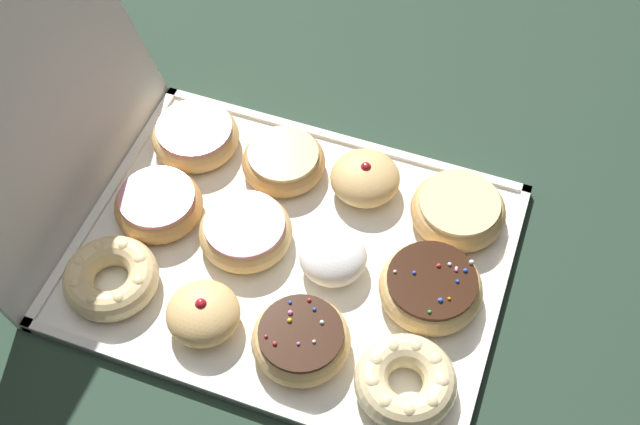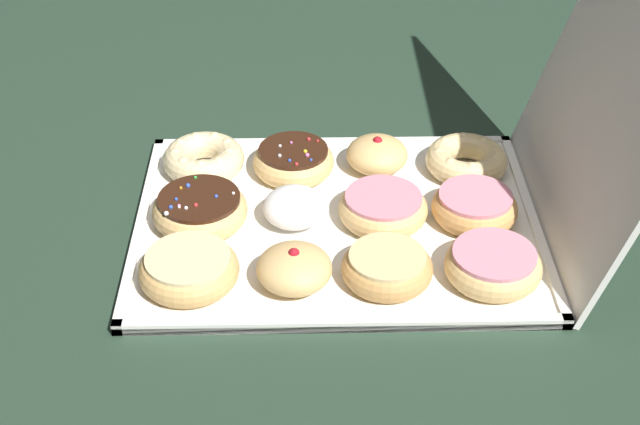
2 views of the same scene
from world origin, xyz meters
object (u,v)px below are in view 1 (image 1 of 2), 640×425
at_px(donut_box, 291,256).
at_px(sprinkle_donut_3, 301,339).
at_px(cruller_donut_0, 406,381).
at_px(jelly_filled_donut_6, 203,313).
at_px(pink_frosted_donut_7, 246,229).
at_px(cruller_donut_9, 111,277).
at_px(glazed_ring_donut_8, 284,161).
at_px(pink_frosted_donut_10, 157,207).
at_px(powdered_filled_donut_4, 333,256).
at_px(pink_frosted_donut_11, 196,136).
at_px(glazed_ring_donut_2, 458,210).
at_px(sprinkle_donut_1, 432,285).
at_px(jelly_filled_donut_5, 365,178).

height_order(donut_box, sprinkle_donut_3, sprinkle_donut_3).
distance_m(cruller_donut_0, jelly_filled_donut_6, 0.24).
height_order(pink_frosted_donut_7, cruller_donut_9, same).
height_order(glazed_ring_donut_8, pink_frosted_donut_10, pink_frosted_donut_10).
bearing_deg(cruller_donut_0, pink_frosted_donut_7, 62.38).
bearing_deg(jelly_filled_donut_6, pink_frosted_donut_10, 44.64).
bearing_deg(powdered_filled_donut_4, pink_frosted_donut_11, 63.44).
relative_size(donut_box, pink_frosted_donut_11, 4.48).
distance_m(pink_frosted_donut_7, glazed_ring_donut_8, 0.12).
distance_m(cruller_donut_0, glazed_ring_donut_8, 0.34).
height_order(sprinkle_donut_3, powdered_filled_donut_4, powdered_filled_donut_4).
distance_m(powdered_filled_donut_4, jelly_filled_donut_6, 0.17).
bearing_deg(glazed_ring_donut_2, pink_frosted_donut_10, 109.08).
relative_size(donut_box, glazed_ring_donut_2, 4.35).
bearing_deg(glazed_ring_donut_8, cruller_donut_0, -135.67).
relative_size(powdered_filled_donut_4, jelly_filled_donut_6, 0.95).
height_order(sprinkle_donut_1, pink_frosted_donut_11, sprinkle_donut_1).
height_order(powdered_filled_donut_4, jelly_filled_donut_6, jelly_filled_donut_6).
bearing_deg(glazed_ring_donut_8, sprinkle_donut_1, -116.54).
xyz_separation_m(donut_box, sprinkle_donut_1, (0.00, -0.18, 0.03)).
bearing_deg(pink_frosted_donut_11, pink_frosted_donut_7, -133.55).
bearing_deg(glazed_ring_donut_2, pink_frosted_donut_11, 90.10).
xyz_separation_m(cruller_donut_0, glazed_ring_donut_8, (0.24, 0.24, -0.00)).
height_order(pink_frosted_donut_7, pink_frosted_donut_11, same).
bearing_deg(donut_box, pink_frosted_donut_11, 56.68).
xyz_separation_m(glazed_ring_donut_2, pink_frosted_donut_11, (-0.00, 0.36, 0.00)).
relative_size(glazed_ring_donut_2, cruller_donut_9, 1.05).
bearing_deg(pink_frosted_donut_11, jelly_filled_donut_6, -153.33).
height_order(cruller_donut_0, pink_frosted_donut_11, same).
height_order(sprinkle_donut_1, jelly_filled_donut_5, jelly_filled_donut_5).
relative_size(sprinkle_donut_3, jelly_filled_donut_6, 1.32).
xyz_separation_m(sprinkle_donut_1, pink_frosted_donut_11, (0.12, 0.36, -0.00)).
distance_m(cruller_donut_0, cruller_donut_9, 0.37).
relative_size(cruller_donut_0, glazed_ring_donut_8, 1.04).
bearing_deg(pink_frosted_donut_11, sprinkle_donut_1, -107.86).
distance_m(jelly_filled_donut_5, glazed_ring_donut_8, 0.11).
xyz_separation_m(sprinkle_donut_1, cruller_donut_9, (-0.12, 0.36, -0.00)).
bearing_deg(pink_frosted_donut_10, sprinkle_donut_1, -88.80).
bearing_deg(powdered_filled_donut_4, pink_frosted_donut_10, 91.14).
bearing_deg(glazed_ring_donut_8, pink_frosted_donut_10, 135.15).
distance_m(glazed_ring_donut_2, powdered_filled_donut_4, 0.17).
height_order(glazed_ring_donut_2, pink_frosted_donut_7, same).
bearing_deg(glazed_ring_donut_2, pink_frosted_donut_7, 116.10).
distance_m(glazed_ring_donut_8, pink_frosted_donut_10, 0.17).
bearing_deg(cruller_donut_9, glazed_ring_donut_8, -28.87).
height_order(sprinkle_donut_1, powdered_filled_donut_4, powdered_filled_donut_4).
relative_size(powdered_filled_donut_4, glazed_ring_donut_8, 0.75).
relative_size(glazed_ring_donut_8, cruller_donut_9, 0.96).
distance_m(donut_box, pink_frosted_donut_10, 0.18).
xyz_separation_m(pink_frosted_donut_7, pink_frosted_donut_11, (0.12, 0.12, 0.00)).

